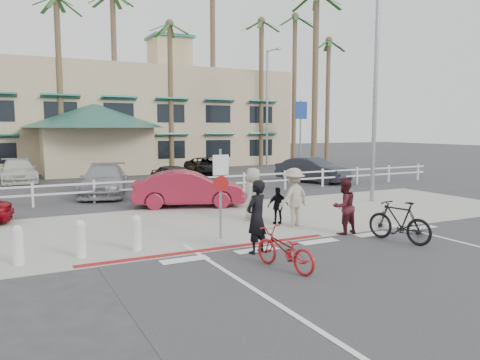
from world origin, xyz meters
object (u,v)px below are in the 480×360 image
sign_post (220,189)px  bike_red (284,249)px  bike_black (399,221)px  car_white_sedan (189,189)px

sign_post → bike_red: size_ratio=1.62×
bike_black → car_white_sedan: 8.83m
bike_red → sign_post: bearing=-101.6°
sign_post → car_white_sedan: size_ratio=0.65×
bike_black → car_white_sedan: (-3.14, 8.26, 0.15)m
bike_black → car_white_sedan: size_ratio=0.44×
sign_post → bike_black: 5.12m
sign_post → car_white_sedan: (1.18, 5.65, -0.71)m
bike_black → car_white_sedan: car_white_sedan is taller
sign_post → bike_red: (0.05, -3.34, -0.98)m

